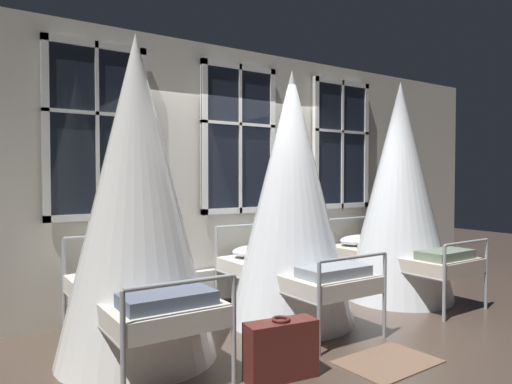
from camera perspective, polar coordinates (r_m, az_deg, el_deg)
The scene contains 8 objects.
ground at distance 5.02m, azimuth 5.21°, elevation -15.91°, with size 19.36×19.36×0.00m, color #4C3D33.
back_wall_with_windows at distance 5.83m, azimuth -2.59°, elevation 2.11°, with size 9.10×0.10×3.12m, color beige.
window_bank at distance 5.73m, azimuth -1.97°, elevation -1.17°, with size 4.48×0.10×2.85m.
cot_first at distance 4.03m, azimuth -14.45°, elevation -1.23°, with size 1.34×1.85×2.73m.
cot_second at distance 4.92m, azimuth 4.39°, elevation -1.07°, with size 1.34×1.85×2.66m.
cot_third at distance 6.12m, azimuth 17.20°, elevation -0.26°, with size 1.34×1.87×2.73m.
rug_second at distance 4.22m, azimuth 15.89°, elevation -19.42°, with size 0.80×0.56×0.01m, color brown.
suitcase_dark at distance 3.71m, azimuth 3.09°, elevation -18.77°, with size 0.58×0.28×0.47m.
Camera 1 is at (-3.00, -3.73, 1.53)m, focal length 32.55 mm.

